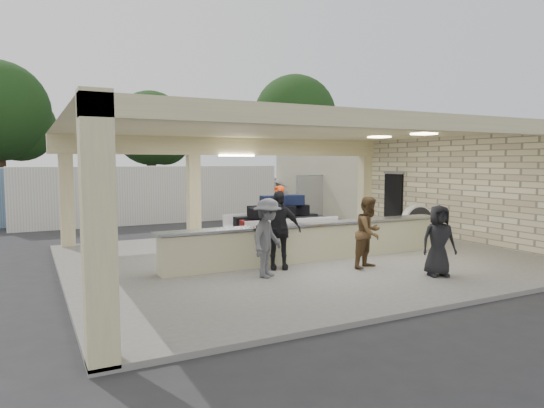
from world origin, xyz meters
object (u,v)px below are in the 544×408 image
passenger_c (268,238)px  passenger_a (369,232)px  container_white (151,194)px  passenger_d (439,241)px  passenger_b (278,230)px  drum_fan (417,220)px  luggage_cart (278,221)px  baggage_counter (312,242)px  car_dark (264,196)px  baggage_handler (278,216)px  car_white_a (274,194)px  car_white_b (367,192)px

passenger_c → passenger_a: bearing=-44.4°
container_white → passenger_d: bearing=-78.0°
passenger_b → container_white: container_white is taller
passenger_a → drum_fan: bearing=12.6°
container_white → luggage_cart: bearing=-83.3°
drum_fan → passenger_a: 5.26m
baggage_counter → passenger_b: 1.44m
car_dark → container_white: bearing=115.3°
passenger_d → passenger_b: bearing=161.6°
baggage_counter → drum_fan: bearing=16.8°
passenger_a → baggage_counter: bearing=96.5°
drum_fan → container_white: size_ratio=0.10×
baggage_handler → passenger_a: (0.55, -3.68, -0.06)m
car_white_a → baggage_counter: bearing=170.7°
baggage_counter → car_dark: (5.85, 14.85, 0.08)m
passenger_d → baggage_handler: bearing=125.5°
luggage_cart → passenger_c: passenger_c is taller
baggage_counter → luggage_cart: luggage_cart is taller
passenger_d → container_white: (-3.25, 13.85, 0.33)m
car_white_a → container_white: container_white is taller
passenger_d → car_white_b: (10.93, 16.52, -0.12)m
car_white_a → passenger_b: bearing=167.4°
passenger_b → passenger_c: 0.87m
drum_fan → passenger_a: size_ratio=0.65×
luggage_cart → passenger_d: bearing=-63.5°
passenger_a → passenger_b: (-2.01, 0.90, 0.08)m
passenger_c → car_dark: passenger_c is taller
baggage_counter → passenger_b: (-1.26, -0.51, 0.46)m
car_white_b → car_dark: (-6.70, 1.11, -0.11)m
passenger_d → car_white_a: 17.77m
drum_fan → container_white: (-6.73, 9.53, 0.54)m
baggage_counter → luggage_cart: (-0.28, 1.35, 0.40)m
baggage_handler → car_dark: baggage_handler is taller
passenger_b → passenger_d: size_ratio=1.18×
car_white_b → container_white: bearing=89.9°
baggage_counter → passenger_a: 1.64m
container_white → passenger_a: bearing=-80.4°
passenger_a → passenger_d: (0.87, -1.37, -0.06)m
car_white_a → passenger_a: bearing=175.0°
drum_fan → baggage_handler: (-4.90, 0.73, 0.32)m
passenger_a → car_dark: 17.04m
baggage_counter → baggage_handler: 2.32m
passenger_b → passenger_c: passenger_b is taller
passenger_b → car_white_a: size_ratio=0.34×
passenger_b → passenger_d: (2.88, -2.27, -0.14)m
car_white_a → container_white: (-7.90, -3.30, 0.44)m
baggage_handler → passenger_a: bearing=18.1°
car_white_a → luggage_cart: bearing=167.5°
passenger_a → car_white_a: 16.71m
baggage_handler → container_white: container_white is taller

